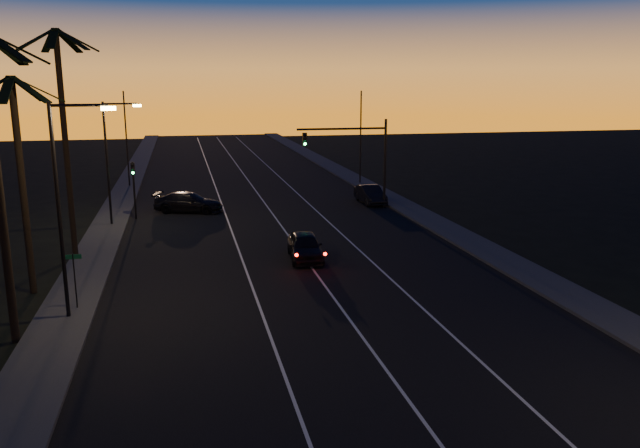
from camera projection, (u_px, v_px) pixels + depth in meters
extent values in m
cube|color=black|center=(287.00, 246.00, 38.03)|extent=(20.00, 170.00, 0.01)
cube|color=#343432|center=(94.00, 255.00, 35.63)|extent=(2.40, 170.00, 0.16)
cube|color=#343432|center=(458.00, 235.00, 40.40)|extent=(2.40, 170.00, 0.16)
cube|color=silver|center=(238.00, 248.00, 37.39)|extent=(0.12, 160.00, 0.01)
cube|color=silver|center=(295.00, 245.00, 38.13)|extent=(0.12, 160.00, 0.01)
cube|color=silver|center=(350.00, 242.00, 38.88)|extent=(0.12, 160.00, 0.01)
cube|color=black|center=(16.00, 47.00, 21.98)|extent=(2.18, 0.92, 1.18)
cube|color=black|center=(3.00, 48.00, 22.52)|extent=(1.25, 2.12, 1.18)
cube|color=black|center=(4.00, 46.00, 21.08)|extent=(1.95, 1.61, 1.18)
cylinder|color=black|center=(23.00, 189.00, 28.41)|extent=(0.32, 0.32, 10.00)
cube|color=black|center=(38.00, 89.00, 27.89)|extent=(2.18, 0.92, 1.18)
cube|color=black|center=(28.00, 89.00, 28.44)|extent=(1.25, 2.12, 1.18)
cube|color=black|center=(6.00, 89.00, 28.22)|extent=(1.34, 2.09, 1.18)
cube|color=black|center=(6.00, 89.00, 26.42)|extent=(0.45, 2.16, 1.18)
cube|color=black|center=(29.00, 89.00, 27.00)|extent=(1.95, 1.61, 1.18)
cylinder|color=black|center=(66.00, 148.00, 34.05)|extent=(0.32, 0.32, 12.50)
cube|color=black|center=(78.00, 40.00, 33.27)|extent=(2.18, 0.92, 1.18)
cube|color=black|center=(68.00, 41.00, 33.81)|extent=(1.25, 2.12, 1.18)
cube|color=black|center=(50.00, 41.00, 33.59)|extent=(1.34, 2.09, 1.18)
cube|color=black|center=(36.00, 40.00, 32.78)|extent=(2.18, 0.82, 1.18)
cube|color=black|center=(37.00, 38.00, 31.98)|extent=(1.90, 1.69, 1.18)
cube|color=black|center=(53.00, 38.00, 31.80)|extent=(0.45, 2.16, 1.18)
cube|color=black|center=(71.00, 39.00, 32.37)|extent=(1.95, 1.61, 1.18)
cylinder|color=black|center=(59.00, 215.00, 25.18)|extent=(0.16, 0.16, 9.00)
cylinder|color=black|center=(79.00, 105.00, 24.45)|extent=(2.20, 0.12, 0.12)
cube|color=#FFD066|center=(108.00, 108.00, 24.71)|extent=(0.55, 0.26, 0.16)
cylinder|color=black|center=(107.00, 165.00, 42.36)|extent=(0.16, 0.16, 8.50)
cylinder|color=black|center=(120.00, 104.00, 41.69)|extent=(2.20, 0.12, 0.12)
cube|color=#FFD066|center=(137.00, 106.00, 41.96)|extent=(0.55, 0.26, 0.16)
cylinder|color=black|center=(75.00, 282.00, 26.88)|extent=(0.06, 0.06, 2.60)
cube|color=#0C4C29|center=(73.00, 257.00, 26.62)|extent=(0.70, 0.03, 0.20)
cylinder|color=black|center=(385.00, 164.00, 48.80)|extent=(0.20, 0.20, 7.00)
cylinder|color=black|center=(342.00, 129.00, 47.43)|extent=(7.00, 0.16, 0.16)
cube|color=black|center=(305.00, 139.00, 46.98)|extent=(0.32, 0.28, 1.00)
sphere|color=black|center=(305.00, 135.00, 46.75)|extent=(0.20, 0.20, 0.20)
sphere|color=black|center=(305.00, 140.00, 46.82)|extent=(0.20, 0.20, 0.20)
sphere|color=#14FF59|center=(305.00, 144.00, 46.89)|extent=(0.20, 0.20, 0.20)
cylinder|color=black|center=(134.00, 191.00, 45.06)|extent=(0.14, 0.14, 4.20)
cube|color=black|center=(133.00, 169.00, 44.71)|extent=(0.28, 0.25, 0.90)
sphere|color=black|center=(132.00, 165.00, 44.50)|extent=(0.18, 0.18, 0.18)
sphere|color=black|center=(133.00, 169.00, 44.57)|extent=(0.18, 0.18, 0.18)
sphere|color=#14FF59|center=(133.00, 173.00, 44.63)|extent=(0.18, 0.18, 0.18)
cylinder|color=black|center=(126.00, 140.00, 58.49)|extent=(0.14, 0.14, 9.00)
cylinder|color=black|center=(361.00, 138.00, 60.32)|extent=(0.14, 0.14, 9.00)
imported|color=black|center=(305.00, 246.00, 34.97)|extent=(2.12, 4.53, 1.50)
sphere|color=#FF0F05|center=(297.00, 255.00, 32.28)|extent=(0.18, 0.18, 0.18)
sphere|color=#FF0F05|center=(325.00, 254.00, 32.48)|extent=(0.18, 0.18, 0.18)
imported|color=black|center=(370.00, 194.00, 51.29)|extent=(1.66, 4.49, 1.47)
imported|color=black|center=(189.00, 202.00, 47.79)|extent=(5.64, 3.68, 1.52)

